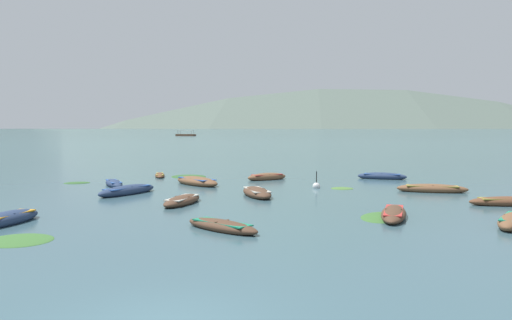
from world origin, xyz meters
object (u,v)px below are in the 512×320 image
at_px(rowboat_1, 382,176).
at_px(rowboat_11, 7,219).
at_px(rowboat_3, 197,181).
at_px(rowboat_12, 160,175).
at_px(rowboat_2, 394,214).
at_px(rowboat_5, 182,201).
at_px(rowboat_0, 114,183).
at_px(rowboat_10, 267,177).
at_px(ferry_0, 186,135).
at_px(rowboat_4, 432,189).
at_px(rowboat_6, 222,226).
at_px(rowboat_9, 257,193).
at_px(rowboat_8, 510,202).
at_px(rowboat_7, 127,191).
at_px(mooring_buoy, 316,186).

distance_m(rowboat_1, rowboat_11, 26.48).
relative_size(rowboat_3, rowboat_12, 1.40).
distance_m(rowboat_2, rowboat_5, 10.48).
distance_m(rowboat_0, rowboat_11, 13.15).
height_order(rowboat_3, rowboat_11, rowboat_3).
bearing_deg(rowboat_10, ferry_0, 104.21).
height_order(rowboat_10, rowboat_11, rowboat_10).
bearing_deg(rowboat_5, rowboat_11, -135.31).
bearing_deg(rowboat_4, rowboat_5, -157.28).
relative_size(rowboat_1, rowboat_5, 1.00).
xyz_separation_m(rowboat_0, ferry_0, (-35.10, 182.50, 0.28)).
bearing_deg(rowboat_6, rowboat_10, 87.91).
bearing_deg(rowboat_11, rowboat_9, 43.72).
relative_size(rowboat_3, rowboat_5, 1.15).
bearing_deg(rowboat_8, rowboat_9, 169.49).
relative_size(rowboat_2, rowboat_6, 1.25).
bearing_deg(rowboat_8, rowboat_1, 108.50).
bearing_deg(ferry_0, rowboat_7, -78.68).
bearing_deg(rowboat_2, rowboat_12, 131.52).
bearing_deg(rowboat_3, mooring_buoy, -8.93).
distance_m(rowboat_10, rowboat_12, 8.67).
height_order(rowboat_1, rowboat_4, rowboat_4).
bearing_deg(rowboat_12, ferry_0, 101.70).
bearing_deg(rowboat_0, ferry_0, 100.89).
bearing_deg(rowboat_10, rowboat_6, -92.09).
bearing_deg(rowboat_4, rowboat_6, -132.10).
bearing_deg(ferry_0, rowboat_8, -72.98).
xyz_separation_m(rowboat_0, rowboat_8, (22.75, -6.50, 0.01)).
bearing_deg(rowboat_6, rowboat_12, 111.40).
bearing_deg(rowboat_0, rowboat_4, -4.16).
height_order(rowboat_5, rowboat_9, rowboat_9).
relative_size(rowboat_7, rowboat_8, 1.06).
xyz_separation_m(rowboat_8, rowboat_9, (-12.92, 2.40, 0.02)).
relative_size(rowboat_5, rowboat_9, 0.92).
xyz_separation_m(rowboat_4, ferry_0, (-55.33, 183.97, 0.26)).
bearing_deg(rowboat_8, ferry_0, 107.02).
xyz_separation_m(rowboat_5, mooring_buoy, (7.10, 7.32, -0.06)).
bearing_deg(rowboat_7, rowboat_11, -101.21).
height_order(rowboat_1, rowboat_9, rowboat_9).
xyz_separation_m(rowboat_9, rowboat_11, (-9.46, -9.04, 0.01)).
bearing_deg(rowboat_2, rowboat_7, 154.88).
distance_m(rowboat_4, ferry_0, 192.11).
distance_m(rowboat_1, rowboat_7, 19.13).
relative_size(rowboat_3, rowboat_8, 1.04).
xyz_separation_m(rowboat_1, rowboat_9, (-8.70, -10.24, 0.00)).
relative_size(rowboat_0, mooring_buoy, 2.94).
bearing_deg(rowboat_6, rowboat_1, 64.83).
height_order(rowboat_0, rowboat_2, rowboat_0).
height_order(rowboat_2, rowboat_8, rowboat_8).
xyz_separation_m(rowboat_6, mooring_buoy, (4.13, 13.65, -0.04)).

